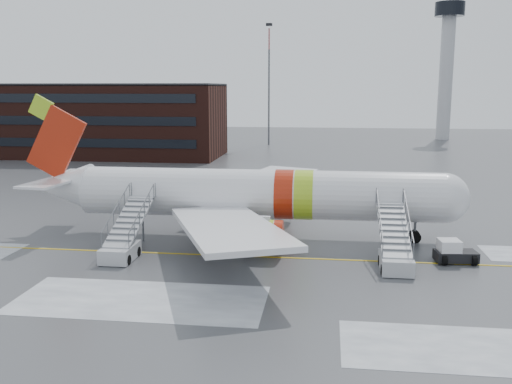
# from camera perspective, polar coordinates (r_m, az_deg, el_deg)

# --- Properties ---
(ground) EXTENTS (260.00, 260.00, 0.00)m
(ground) POSITION_cam_1_polar(r_m,az_deg,el_deg) (41.08, 1.03, -6.12)
(ground) COLOR #494C4F
(ground) RESTS_ON ground
(airliner) EXTENTS (35.03, 32.97, 11.18)m
(airliner) POSITION_cam_1_polar(r_m,az_deg,el_deg) (44.71, -0.89, -0.24)
(airliner) COLOR white
(airliner) RESTS_ON ground
(airstair_fwd) EXTENTS (2.05, 7.70, 3.48)m
(airstair_fwd) POSITION_cam_1_polar(r_m,az_deg,el_deg) (38.73, 13.72, -5.82)
(airstair_fwd) COLOR #ADB0B5
(airstair_fwd) RESTS_ON ground
(airstair_aft) EXTENTS (2.05, 7.70, 3.48)m
(airstair_aft) POSITION_cam_1_polar(r_m,az_deg,el_deg) (40.94, -13.10, -4.91)
(airstair_aft) COLOR #B2B5BA
(airstair_aft) RESTS_ON ground
(pushback_tug) EXTENTS (2.89, 2.29, 1.57)m
(pushback_tug) POSITION_cam_1_polar(r_m,az_deg,el_deg) (41.03, 19.13, -5.72)
(pushback_tug) COLOR black
(pushback_tug) RESTS_ON ground
(terminal_building) EXTENTS (62.00, 16.11, 12.30)m
(terminal_building) POSITION_cam_1_polar(r_m,az_deg,el_deg) (106.37, -20.49, 6.82)
(terminal_building) COLOR #3F1E16
(terminal_building) RESTS_ON ground
(control_tower) EXTENTS (6.40, 6.40, 30.00)m
(control_tower) POSITION_cam_1_polar(r_m,az_deg,el_deg) (136.78, 18.57, 12.87)
(control_tower) COLOR #B2B5BA
(control_tower) RESTS_ON ground
(light_mast_far_n) EXTENTS (1.20, 1.20, 24.25)m
(light_mast_far_n) POSITION_cam_1_polar(r_m,az_deg,el_deg) (117.81, 1.30, 11.48)
(light_mast_far_n) COLOR #595B60
(light_mast_far_n) RESTS_ON ground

